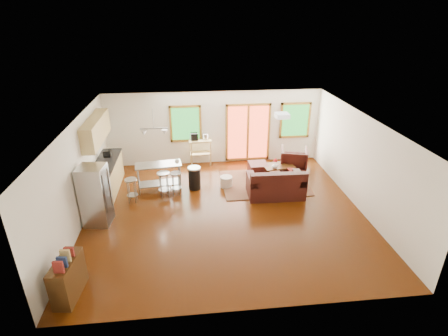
{
  "coord_description": "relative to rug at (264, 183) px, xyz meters",
  "views": [
    {
      "loc": [
        -0.92,
        -8.25,
        5.13
      ],
      "look_at": [
        0.0,
        0.3,
        1.2
      ],
      "focal_mm": 28.0,
      "sensor_mm": 36.0,
      "label": 1
    }
  ],
  "objects": [
    {
      "name": "window_right",
      "position": [
        1.47,
        1.86,
        1.49
      ],
      "size": [
        1.1,
        0.05,
        1.3
      ],
      "color": "#1C5F21",
      "rests_on": "back_wall"
    },
    {
      "name": "right_wall",
      "position": [
        2.33,
        -1.6,
        1.29
      ],
      "size": [
        0.02,
        7.0,
        2.6
      ],
      "primitive_type": "cube",
      "color": "silver",
      "rests_on": "ground"
    },
    {
      "name": "bookshelf",
      "position": [
        -4.78,
        -4.34,
        0.41
      ],
      "size": [
        0.45,
        0.95,
        1.08
      ],
      "rotation": [
        0.0,
        0.0,
        -0.11
      ],
      "color": "#331E0B",
      "rests_on": "floor"
    },
    {
      "name": "pendant_light",
      "position": [
        -3.33,
        -0.1,
        1.88
      ],
      "size": [
        0.8,
        0.18,
        0.79
      ],
      "color": "gray",
      "rests_on": "ceiling"
    },
    {
      "name": "pouf",
      "position": [
        -1.23,
        -0.09,
        0.16
      ],
      "size": [
        0.39,
        0.39,
        0.34
      ],
      "primitive_type": "cylinder",
      "rotation": [
        0.0,
        0.0,
        0.01
      ],
      "color": "beige",
      "rests_on": "floor"
    },
    {
      "name": "window_left",
      "position": [
        -2.43,
        1.86,
        1.49
      ],
      "size": [
        1.1,
        0.05,
        1.3
      ],
      "color": "#1C5F21",
      "rests_on": "back_wall"
    },
    {
      "name": "ceiling",
      "position": [
        -1.43,
        -1.6,
        2.6
      ],
      "size": [
        7.5,
        7.0,
        0.02
      ],
      "primitive_type": "cube",
      "color": "white",
      "rests_on": "ground"
    },
    {
      "name": "loveseat",
      "position": [
        0.17,
        -0.84,
        0.34
      ],
      "size": [
        1.67,
        0.97,
        0.88
      ],
      "rotation": [
        0.0,
        0.0,
        -0.02
      ],
      "color": "black",
      "rests_on": "floor"
    },
    {
      "name": "back_wall",
      "position": [
        -1.43,
        1.91,
        1.29
      ],
      "size": [
        7.5,
        0.02,
        2.6
      ],
      "primitive_type": "cube",
      "color": "silver",
      "rests_on": "ground"
    },
    {
      "name": "island",
      "position": [
        -3.29,
        -0.09,
        0.58
      ],
      "size": [
        1.43,
        0.71,
        0.87
      ],
      "rotation": [
        0.0,
        0.0,
        0.12
      ],
      "color": "#B7BABC",
      "rests_on": "floor"
    },
    {
      "name": "rug",
      "position": [
        0.0,
        0.0,
        0.0
      ],
      "size": [
        2.69,
        2.08,
        0.03
      ],
      "primitive_type": "cube",
      "rotation": [
        0.0,
        0.0,
        0.01
      ],
      "color": "#4B5B36",
      "rests_on": "floor"
    },
    {
      "name": "coffee_table",
      "position": [
        0.58,
        0.45,
        0.33
      ],
      "size": [
        1.08,
        0.73,
        0.4
      ],
      "rotation": [
        0.0,
        0.0,
        0.13
      ],
      "color": "#331E0B",
      "rests_on": "floor"
    },
    {
      "name": "bar_stool_c",
      "position": [
        -2.78,
        -0.42,
        0.51
      ],
      "size": [
        0.37,
        0.37,
        0.71
      ],
      "rotation": [
        0.0,
        0.0,
        -0.11
      ],
      "color": "#B7BABC",
      "rests_on": "floor"
    },
    {
      "name": "refrigerator",
      "position": [
        -4.77,
        -1.77,
        0.79
      ],
      "size": [
        0.72,
        0.7,
        1.61
      ],
      "rotation": [
        0.0,
        0.0,
        -0.12
      ],
      "color": "#B7BABC",
      "rests_on": "floor"
    },
    {
      "name": "french_doors",
      "position": [
        -0.23,
        1.86,
        1.09
      ],
      "size": [
        1.6,
        0.05,
        2.1
      ],
      "color": "red",
      "rests_on": "back_wall"
    },
    {
      "name": "ottoman",
      "position": [
        -0.06,
        0.68,
        0.19
      ],
      "size": [
        0.62,
        0.62,
        0.41
      ],
      "primitive_type": "cube",
      "rotation": [
        0.0,
        0.0,
        0.02
      ],
      "color": "black",
      "rests_on": "floor"
    },
    {
      "name": "trash_can",
      "position": [
        -2.22,
        -0.11,
        0.35
      ],
      "size": [
        0.51,
        0.51,
        0.72
      ],
      "rotation": [
        0.0,
        0.0,
        -0.39
      ],
      "color": "black",
      "rests_on": "floor"
    },
    {
      "name": "book",
      "position": [
        0.8,
        -0.0,
        0.54
      ],
      "size": [
        0.23,
        0.06,
        0.31
      ],
      "primitive_type": "imported",
      "rotation": [
        0.0,
        0.0,
        0.15
      ],
      "color": "maroon",
      "rests_on": "coffee_table"
    },
    {
      "name": "cup",
      "position": [
        -2.72,
        -0.27,
        1.01
      ],
      "size": [
        0.15,
        0.12,
        0.14
      ],
      "primitive_type": "imported",
      "rotation": [
        0.0,
        0.0,
        0.13
      ],
      "color": "white",
      "rests_on": "island"
    },
    {
      "name": "kitchen_cart",
      "position": [
        -1.97,
        1.73,
        0.8
      ],
      "size": [
        0.81,
        0.55,
        1.19
      ],
      "rotation": [
        0.0,
        0.0,
        0.06
      ],
      "color": "tan",
      "rests_on": "floor"
    },
    {
      "name": "left_wall",
      "position": [
        -5.19,
        -1.6,
        1.29
      ],
      "size": [
        0.02,
        7.0,
        2.6
      ],
      "primitive_type": "cube",
      "color": "silver",
      "rests_on": "ground"
    },
    {
      "name": "cabinets",
      "position": [
        -4.92,
        0.1,
        0.91
      ],
      "size": [
        0.64,
        2.24,
        2.3
      ],
      "color": "tan",
      "rests_on": "floor"
    },
    {
      "name": "floor",
      "position": [
        -1.43,
        -1.6,
        -0.02
      ],
      "size": [
        7.5,
        7.0,
        0.02
      ],
      "primitive_type": "cube",
      "color": "#331403",
      "rests_on": "ground"
    },
    {
      "name": "bar_stool_b",
      "position": [
        -3.13,
        -0.54,
        0.57
      ],
      "size": [
        0.45,
        0.45,
        0.79
      ],
      "rotation": [
        0.0,
        0.0,
        0.24
      ],
      "color": "#B7BABC",
      "rests_on": "floor"
    },
    {
      "name": "armchair",
      "position": [
        1.22,
        0.86,
        0.44
      ],
      "size": [
        1.06,
        1.03,
        0.9
      ],
      "primitive_type": "imported",
      "rotation": [
        0.0,
        0.0,
        2.87
      ],
      "color": "black",
      "rests_on": "floor"
    },
    {
      "name": "ceiling_flush",
      "position": [
        0.17,
        -1.0,
        2.52
      ],
      "size": [
        0.35,
        0.35,
        0.12
      ],
      "primitive_type": "cube",
      "color": "white",
      "rests_on": "ceiling"
    },
    {
      "name": "bar_stool_a",
      "position": [
        -4.04,
        -0.75,
        0.53
      ],
      "size": [
        0.35,
        0.35,
        0.73
      ],
      "rotation": [
        0.0,
        0.0,
        -0.03
      ],
      "color": "#B7BABC",
      "rests_on": "floor"
    },
    {
      "name": "front_wall",
      "position": [
        -1.43,
        -5.11,
        1.29
      ],
      "size": [
        7.5,
        0.02,
        2.6
      ],
      "primitive_type": "cube",
      "color": "silver",
      "rests_on": "ground"
    },
    {
      "name": "vase",
      "position": [
        0.4,
        0.23,
        0.51
      ],
      "size": [
        0.25,
        0.26,
        0.33
      ],
      "rotation": [
        0.0,
        0.0,
        -0.36
      ],
      "color": "silver",
      "rests_on": "coffee_table"
    }
  ]
}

